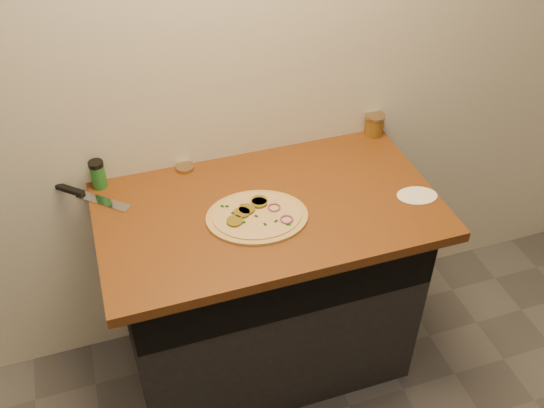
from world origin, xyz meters
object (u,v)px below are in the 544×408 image
object	(u,v)px
chefs_knife	(86,195)
spice_shaker	(98,174)
pizza	(257,216)
salsa_jar	(374,125)

from	to	relation	value
chefs_knife	spice_shaker	bearing A→B (deg)	37.68
chefs_knife	spice_shaker	world-z (taller)	spice_shaker
pizza	salsa_jar	distance (m)	0.70
salsa_jar	chefs_knife	bearing A→B (deg)	-177.44
pizza	spice_shaker	xyz separation A→B (m)	(-0.49, 0.35, 0.05)
salsa_jar	spice_shaker	bearing A→B (deg)	-179.58
salsa_jar	spice_shaker	size ratio (longest dim) A/B	0.81
chefs_knife	salsa_jar	size ratio (longest dim) A/B	2.82
salsa_jar	spice_shaker	xyz separation A→B (m)	(-1.10, -0.01, 0.01)
spice_shaker	pizza	bearing A→B (deg)	-35.08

